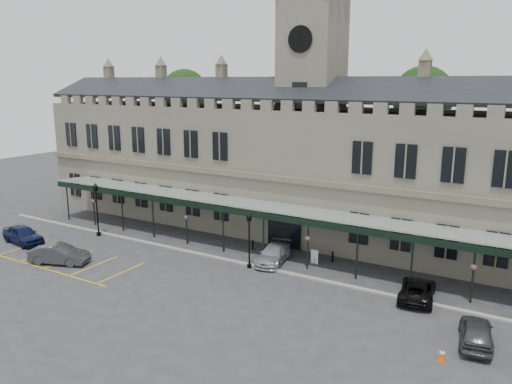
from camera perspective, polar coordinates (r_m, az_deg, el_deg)
The scene contains 19 objects.
ground at distance 36.14m, azimuth -4.96°, elevation -11.14°, with size 140.00×140.00×0.00m, color #2E2E31.
station_building at distance 47.58m, azimuth 6.11°, elevation 2.79°, with size 60.00×10.36×17.30m.
clock_tower at distance 46.99m, azimuth 6.35°, elevation 10.82°, with size 5.60×5.60×24.80m.
canopy at distance 41.19m, azimuth 1.04°, elevation -4.50°, with size 50.00×4.10×4.30m.
kerb at distance 40.36m, azimuth -0.37°, elevation -8.39°, with size 60.00×0.40×0.12m, color gray.
parking_markings at distance 44.37m, azimuth -21.13°, elevation -7.38°, with size 16.00×6.00×0.01m, color gold, non-canonical shape.
tree_behind_left at distance 66.34m, azimuth -8.13°, elevation 11.02°, with size 6.00×6.00×16.00m.
tree_behind_mid at distance 53.04m, azimuth 18.52°, elevation 10.13°, with size 6.00×6.00×16.00m.
lamp_post_left at distance 49.51m, azimuth -17.75°, elevation -1.39°, with size 0.49×0.49×5.16m.
lamp_post_mid at distance 39.16m, azimuth -0.79°, elevation -4.96°, with size 0.43×0.43×4.56m.
traffic_cone at distance 29.50m, azimuth 20.48°, elevation -17.01°, with size 0.44×0.44×0.69m.
sign_board at distance 41.03m, azimuth 6.70°, elevation -7.38°, with size 0.67×0.13×1.15m.
bollard_left at distance 44.02m, azimuth -0.37°, elevation -6.05°, with size 0.16×0.16×0.88m, color black.
bollard_right at distance 41.56m, azimuth 8.75°, elevation -7.33°, with size 0.16×0.16×0.92m, color black.
car_left_a at distance 50.28m, azimuth -25.08°, elevation -4.43°, with size 1.94×4.83×1.65m, color #0B1134.
car_left_b at distance 43.72m, azimuth -21.57°, elevation -6.62°, with size 1.67×4.79×1.58m, color #33353A.
car_taxi at distance 40.99m, azimuth 2.02°, elevation -7.10°, with size 1.97×4.85×1.41m, color #A6A9AF.
car_van at distance 36.18m, azimuth 17.96°, elevation -10.57°, with size 2.21×4.79×1.33m, color black.
car_right_a at distance 31.56m, azimuth 23.87°, elevation -14.45°, with size 1.75×4.35×1.48m, color #33353A.
Camera 1 is at (19.47, -26.75, 14.54)m, focal length 35.00 mm.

